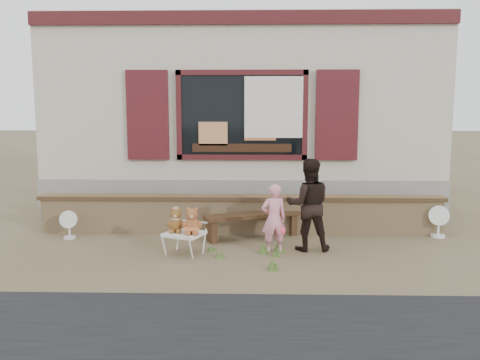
{
  "coord_description": "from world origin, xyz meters",
  "views": [
    {
      "loc": [
        0.22,
        -7.77,
        2.21
      ],
      "look_at": [
        0.0,
        0.6,
        1.0
      ],
      "focal_mm": 38.0,
      "sensor_mm": 36.0,
      "label": 1
    }
  ],
  "objects_px": {
    "teddy_bear_right": "(192,220)",
    "folding_chair": "(184,235)",
    "bench": "(252,220)",
    "child": "(274,219)",
    "teddy_bear_left": "(176,220)",
    "adult": "(308,205)"
  },
  "relations": [
    {
      "from": "bench",
      "to": "child",
      "type": "xyz_separation_m",
      "value": [
        0.33,
        -0.88,
        0.22
      ]
    },
    {
      "from": "teddy_bear_left",
      "to": "teddy_bear_right",
      "type": "distance_m",
      "value": 0.28
    },
    {
      "from": "bench",
      "to": "adult",
      "type": "bearing_deg",
      "value": -61.76
    },
    {
      "from": "folding_chair",
      "to": "teddy_bear_right",
      "type": "bearing_deg",
      "value": 0.0
    },
    {
      "from": "child",
      "to": "adult",
      "type": "height_order",
      "value": "adult"
    },
    {
      "from": "teddy_bear_left",
      "to": "adult",
      "type": "distance_m",
      "value": 2.04
    },
    {
      "from": "bench",
      "to": "adult",
      "type": "relative_size",
      "value": 1.16
    },
    {
      "from": "folding_chair",
      "to": "teddy_bear_right",
      "type": "relative_size",
      "value": 1.68
    },
    {
      "from": "adult",
      "to": "teddy_bear_left",
      "type": "bearing_deg",
      "value": 6.26
    },
    {
      "from": "teddy_bear_right",
      "to": "folding_chair",
      "type": "bearing_deg",
      "value": -180.0
    },
    {
      "from": "folding_chair",
      "to": "child",
      "type": "relative_size",
      "value": 0.64
    },
    {
      "from": "bench",
      "to": "adult",
      "type": "distance_m",
      "value": 1.18
    },
    {
      "from": "teddy_bear_right",
      "to": "adult",
      "type": "bearing_deg",
      "value": 32.92
    },
    {
      "from": "bench",
      "to": "teddy_bear_right",
      "type": "distance_m",
      "value": 1.39
    },
    {
      "from": "bench",
      "to": "teddy_bear_right",
      "type": "xyz_separation_m",
      "value": [
        -0.89,
        -1.04,
        0.23
      ]
    },
    {
      "from": "teddy_bear_right",
      "to": "adult",
      "type": "distance_m",
      "value": 1.8
    },
    {
      "from": "bench",
      "to": "teddy_bear_right",
      "type": "height_order",
      "value": "teddy_bear_right"
    },
    {
      "from": "child",
      "to": "adult",
      "type": "xyz_separation_m",
      "value": [
        0.54,
        0.18,
        0.18
      ]
    },
    {
      "from": "teddy_bear_right",
      "to": "child",
      "type": "distance_m",
      "value": 1.23
    },
    {
      "from": "bench",
      "to": "adult",
      "type": "xyz_separation_m",
      "value": [
        0.87,
        -0.7,
        0.41
      ]
    },
    {
      "from": "teddy_bear_right",
      "to": "child",
      "type": "bearing_deg",
      "value": 29.25
    },
    {
      "from": "child",
      "to": "teddy_bear_left",
      "type": "bearing_deg",
      "value": -9.74
    }
  ]
}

